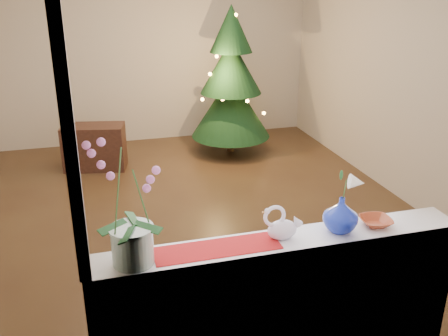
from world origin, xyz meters
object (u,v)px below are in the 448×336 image
at_px(swan, 282,223).
at_px(blue_vase, 341,212).
at_px(orchid_pot, 129,203).
at_px(xmas_tree, 231,81).
at_px(side_table, 95,147).
at_px(paperweight, 346,225).
at_px(amber_dish, 376,222).

xyz_separation_m(swan, blue_vase, (0.36, -0.01, 0.02)).
distance_m(orchid_pot, blue_vase, 1.22).
relative_size(swan, xmas_tree, 0.12).
bearing_deg(side_table, paperweight, -58.86).
distance_m(amber_dish, xmas_tree, 4.03).
distance_m(swan, side_table, 4.03).
height_order(blue_vase, xmas_tree, xmas_tree).
relative_size(blue_vase, amber_dish, 1.53).
distance_m(xmas_tree, side_table, 1.97).
distance_m(swan, blue_vase, 0.36).
distance_m(orchid_pot, side_table, 4.00).
relative_size(paperweight, side_table, 0.10).
bearing_deg(xmas_tree, side_table, -174.79).
height_order(swan, side_table, swan).
xyz_separation_m(amber_dish, side_table, (-1.56, 3.85, -0.66)).
relative_size(orchid_pot, side_table, 0.91).
xyz_separation_m(blue_vase, xmas_tree, (0.52, 4.02, -0.06)).
distance_m(swan, paperweight, 0.39).
bearing_deg(blue_vase, xmas_tree, 82.58).
relative_size(swan, amber_dish, 1.48).
bearing_deg(amber_dish, orchid_pot, -178.99).
relative_size(blue_vase, paperweight, 3.23).
height_order(swan, blue_vase, blue_vase).
relative_size(swan, blue_vase, 0.97).
height_order(orchid_pot, xmas_tree, xmas_tree).
distance_m(swan, amber_dish, 0.60).
bearing_deg(blue_vase, side_table, 108.84).
height_order(orchid_pot, swan, orchid_pot).
bearing_deg(paperweight, orchid_pot, -179.66).
bearing_deg(xmas_tree, paperweight, -96.97).
relative_size(xmas_tree, side_table, 2.61).
bearing_deg(swan, paperweight, -18.34).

